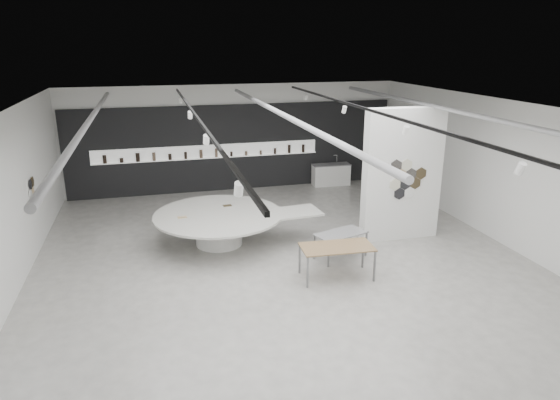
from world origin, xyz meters
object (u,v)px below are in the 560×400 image
object	(u,v)px
partition_column	(402,175)
display_island	(221,224)
sample_table_stone	(341,235)
kitchen_counter	(331,175)
sample_table_wood	(337,249)

from	to	relation	value
partition_column	display_island	size ratio (longest dim) A/B	0.79
sample_table_stone	kitchen_counter	distance (m)	6.72
display_island	sample_table_wood	distance (m)	3.50
partition_column	sample_table_wood	distance (m)	3.36
partition_column	kitchen_counter	xyz separation A→B (m)	(0.05, 5.52, -1.39)
partition_column	sample_table_stone	distance (m)	2.53
sample_table_wood	kitchen_counter	xyz separation A→B (m)	(2.61, 7.40, -0.31)
partition_column	sample_table_stone	size ratio (longest dim) A/B	2.53
partition_column	sample_table_stone	world-z (taller)	partition_column
display_island	kitchen_counter	world-z (taller)	kitchen_counter
display_island	sample_table_stone	world-z (taller)	display_island
sample_table_stone	kitchen_counter	world-z (taller)	kitchen_counter
partition_column	display_island	xyz separation A→B (m)	(-4.81, 0.78, -1.23)
partition_column	kitchen_counter	size ratio (longest dim) A/B	2.49
display_island	sample_table_stone	bearing A→B (deg)	-35.01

